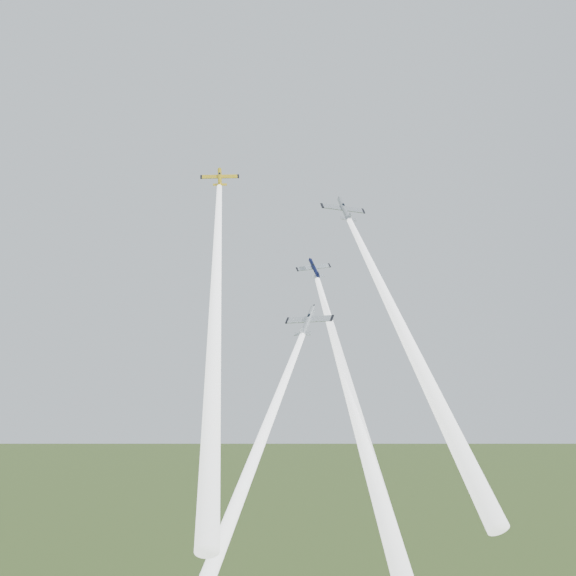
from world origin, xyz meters
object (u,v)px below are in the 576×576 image
object	(u,v)px
plane_yellow	(220,177)
plane_navy	(314,268)
plane_silver_low	(308,321)
plane_silver_right	(344,209)

from	to	relation	value
plane_yellow	plane_navy	distance (m)	24.45
plane_yellow	plane_silver_low	bearing A→B (deg)	-43.32
plane_silver_right	plane_silver_low	distance (m)	24.67
plane_navy	plane_silver_low	distance (m)	17.31
plane_silver_low	plane_silver_right	bearing A→B (deg)	81.88
plane_yellow	plane_silver_low	distance (m)	34.67
plane_yellow	plane_silver_right	xyz separation A→B (m)	(23.00, -0.29, -6.73)
plane_silver_right	plane_silver_low	world-z (taller)	plane_silver_right
plane_yellow	plane_navy	size ratio (longest dim) A/B	1.11
plane_navy	plane_silver_low	size ratio (longest dim) A/B	0.78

